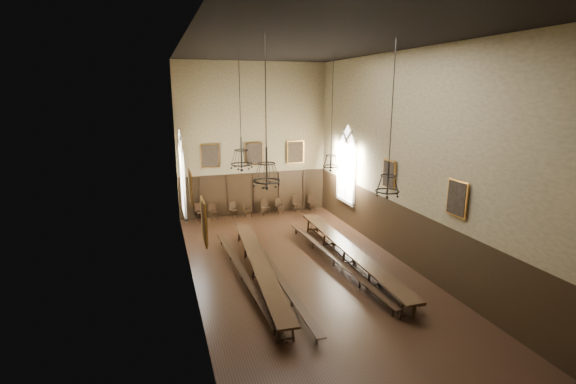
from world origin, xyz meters
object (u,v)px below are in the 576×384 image
table_right (349,256)px  chair_0 (200,215)px  chair_7 (312,205)px  chandelier_back_left (241,157)px  chair_4 (265,210)px  bench_right_outer (356,257)px  chandelier_front_left (267,172)px  chair_3 (248,211)px  table_left (259,270)px  chandelier_front_right (388,181)px  chair_1 (213,214)px  bench_left_outer (242,273)px  chair_6 (297,207)px  chair_2 (234,212)px  chair_5 (279,209)px  chandelier_back_right (331,158)px  bench_right_inner (334,260)px  bench_left_inner (273,271)px

table_right → chair_0: size_ratio=10.36×
chair_0 → chair_7: bearing=-18.4°
chair_7 → chandelier_back_left: size_ratio=0.21×
chair_4 → bench_right_outer: bearing=-79.3°
table_right → chandelier_front_left: chandelier_front_left is taller
chair_7 → chandelier_front_left: bearing=-125.2°
bench_right_outer → chair_3: size_ratio=9.90×
table_left → bench_right_outer: table_left is taller
bench_right_outer → chandelier_front_right: 5.23m
chair_7 → chandelier_front_left: (-5.94, -11.44, 4.63)m
table_left → chair_1: size_ratio=10.20×
chandelier_front_left → bench_left_outer: bearing=95.8°
chandelier_back_left → chandelier_front_left: (-0.23, -5.09, 0.34)m
chair_7 → chandelier_front_left: size_ratio=0.22×
bench_left_outer → chandelier_front_right: (4.53, -3.08, 4.12)m
bench_right_outer → chair_3: chair_3 is taller
chair_6 → chair_0: bearing=176.0°
chandelier_front_left → table_left: bearing=82.3°
bench_left_outer → chandelier_back_left: (0.54, 2.10, 4.34)m
chair_2 → chair_4: bearing=-22.6°
chair_4 → chandelier_back_left: 8.08m
bench_right_outer → chair_5: 8.41m
chair_7 → chandelier_front_right: 12.35m
chair_4 → chandelier_front_left: 12.64m
table_left → chandelier_front_right: size_ratio=1.95×
chair_0 → chandelier_front_right: (5.28, -11.60, 4.08)m
chair_6 → chandelier_front_right: bearing=-97.3°
table_left → chandelier_back_left: 4.78m
chair_5 → chandelier_front_left: bearing=-126.7°
chair_0 → chandelier_back_right: chandelier_back_right is taller
table_right → table_left: bearing=-177.5°
bench_right_inner → chandelier_front_left: 6.72m
chair_5 → table_right: bearing=-104.1°
table_right → bench_right_outer: 0.43m
chair_7 → table_right: bearing=-108.0°
table_left → chair_4: bearing=73.7°
table_left → chandelier_back_right: size_ratio=1.92×
bench_right_inner → bench_right_outer: bearing=1.5°
bench_right_inner → chair_1: (-4.01, 8.32, 0.02)m
chair_2 → bench_right_inner: bearing=-91.5°
chair_6 → chandelier_front_left: (-4.92, -11.49, 4.64)m
chair_0 → chair_4: (3.93, -0.11, 0.00)m
table_right → chair_4: bearing=100.3°
chair_3 → chair_5: 1.96m
chair_1 → chandelier_back_left: (0.51, -6.30, 4.30)m
bench_left_inner → chandelier_front_right: size_ratio=2.01×
bench_left_inner → chair_3: bearing=84.3°
chandelier_back_right → chair_0: bearing=131.8°
chair_4 → chair_3: bearing=177.1°
table_left → chair_5: chair_5 is taller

